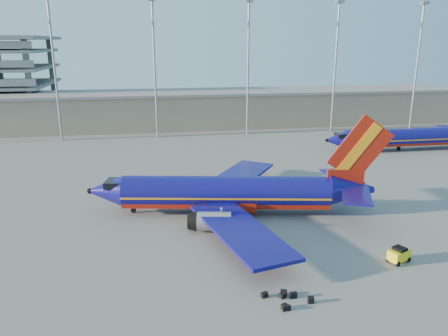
# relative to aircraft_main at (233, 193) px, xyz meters

# --- Properties ---
(ground) EXTENTS (220.00, 220.00, 0.00)m
(ground) POSITION_rel_aircraft_main_xyz_m (-3.03, 0.14, -2.60)
(ground) COLOR slate
(ground) RESTS_ON ground
(terminal_building) EXTENTS (122.00, 16.00, 8.50)m
(terminal_building) POSITION_rel_aircraft_main_xyz_m (6.97, 58.14, 1.72)
(terminal_building) COLOR gray
(terminal_building) RESTS_ON ground
(light_mast_row) EXTENTS (101.60, 1.60, 28.65)m
(light_mast_row) POSITION_rel_aircraft_main_xyz_m (1.97, 46.14, 14.96)
(light_mast_row) COLOR gray
(light_mast_row) RESTS_ON ground
(aircraft_main) EXTENTS (35.63, 33.98, 12.15)m
(aircraft_main) POSITION_rel_aircraft_main_xyz_m (0.00, 0.00, 0.00)
(aircraft_main) COLOR navy
(aircraft_main) RESTS_ON ground
(aircraft_second) EXTENTS (32.14, 12.54, 10.89)m
(aircraft_second) POSITION_rel_aircraft_main_xyz_m (38.13, 26.21, -0.10)
(aircraft_second) COLOR navy
(aircraft_second) RESTS_ON ground
(baggage_tug) EXTENTS (2.42, 1.98, 1.50)m
(baggage_tug) POSITION_rel_aircraft_main_xyz_m (13.15, -14.57, -1.81)
(baggage_tug) COLOR yellow
(baggage_tug) RESTS_ON ground
(luggage_pile) EXTENTS (4.01, 2.50, 0.54)m
(luggage_pile) POSITION_rel_aircraft_main_xyz_m (0.84, -19.02, -2.37)
(luggage_pile) COLOR black
(luggage_pile) RESTS_ON ground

